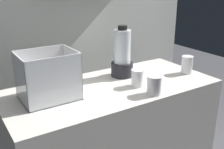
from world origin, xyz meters
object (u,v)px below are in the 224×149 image
Objects in this scene: carrot_display_bin at (49,84)px; juice_cup_carrot_left at (154,86)px; juice_cup_beet_middle at (187,65)px; blender_pitcher at (122,56)px; juice_cup_beet_far_left at (138,78)px.

carrot_display_bin is 2.70× the size of juice_cup_carrot_left.
carrot_display_bin is 2.44× the size of juice_cup_beet_middle.
blender_pitcher is 0.49m from juice_cup_beet_middle.
juice_cup_beet_far_left is 0.16m from juice_cup_carrot_left.
carrot_display_bin is at bearing -171.42° from blender_pitcher.
juice_cup_beet_far_left is at bearing 92.08° from juice_cup_carrot_left.
carrot_display_bin is 2.81× the size of juice_cup_beet_far_left.
juice_cup_beet_middle is (0.46, 0.16, 0.00)m from juice_cup_carrot_left.
juice_cup_beet_far_left is (-0.03, -0.21, -0.09)m from blender_pitcher.
carrot_display_bin is 0.87× the size of blender_pitcher.
blender_pitcher is (0.58, 0.09, 0.06)m from carrot_display_bin.
blender_pitcher is at bearing 86.95° from juice_cup_carrot_left.
juice_cup_beet_middle reaches higher than juice_cup_carrot_left.
juice_cup_carrot_left is (0.56, -0.28, -0.03)m from carrot_display_bin.
carrot_display_bin is 0.57m from juice_cup_beet_far_left.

